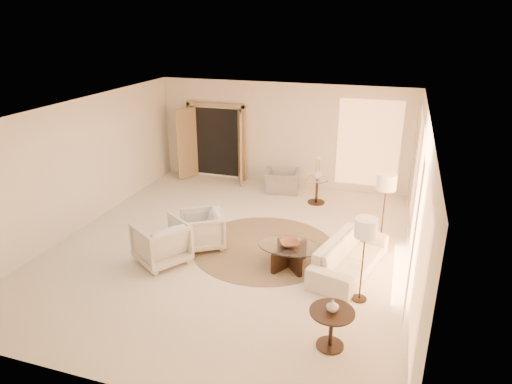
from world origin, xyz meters
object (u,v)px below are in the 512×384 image
(side_table, at_px, (317,188))
(end_vase, at_px, (333,306))
(armchair_right, at_px, (161,240))
(bowl, at_px, (290,243))
(floor_lamp_far, at_px, (366,232))
(side_vase, at_px, (318,174))
(sofa, at_px, (349,256))
(armchair_left, at_px, (202,228))
(floor_lamp_near, at_px, (386,185))
(coffee_table, at_px, (289,253))
(accent_chair, at_px, (282,178))
(end_table, at_px, (331,322))

(side_table, xyz_separation_m, end_vase, (1.20, -5.26, 0.29))
(armchair_right, height_order, bowl, armchair_right)
(floor_lamp_far, height_order, side_vase, floor_lamp_far)
(sofa, xyz_separation_m, armchair_right, (-3.45, -0.75, 0.15))
(armchair_left, height_order, bowl, armchair_left)
(sofa, height_order, floor_lamp_near, floor_lamp_near)
(coffee_table, xyz_separation_m, bowl, (0.00, -0.00, 0.21))
(accent_chair, height_order, end_table, accent_chair)
(coffee_table, bearing_deg, armchair_right, -166.32)
(floor_lamp_near, bearing_deg, end_vase, -98.24)
(armchair_right, distance_m, accent_chair, 4.51)
(side_table, xyz_separation_m, bowl, (0.10, -3.26, 0.09))
(armchair_left, bearing_deg, armchair_right, -62.91)
(side_table, xyz_separation_m, floor_lamp_near, (1.69, -1.90, 0.94))
(armchair_left, bearing_deg, floor_lamp_near, 75.83)
(coffee_table, bearing_deg, floor_lamp_far, -26.76)
(armchair_right, xyz_separation_m, floor_lamp_near, (3.94, 1.93, 0.88))
(accent_chair, height_order, bowl, accent_chair)
(accent_chair, relative_size, floor_lamp_far, 0.61)
(sofa, height_order, end_vase, end_vase)
(armchair_left, relative_size, coffee_table, 0.64)
(coffee_table, relative_size, floor_lamp_far, 0.88)
(end_vase, xyz_separation_m, side_vase, (-1.20, 5.26, 0.07))
(accent_chair, xyz_separation_m, bowl, (1.12, -3.76, 0.09))
(armchair_left, height_order, armchair_right, armchair_right)
(armchair_left, distance_m, accent_chair, 3.60)
(armchair_right, relative_size, bowl, 2.53)
(armchair_right, height_order, coffee_table, armchair_right)
(armchair_right, xyz_separation_m, accent_chair, (1.23, 4.33, -0.06))
(accent_chair, bearing_deg, floor_lamp_near, 128.29)
(floor_lamp_near, distance_m, bowl, 2.25)
(end_vase, bearing_deg, side_vase, 102.85)
(end_table, xyz_separation_m, side_table, (-1.20, 5.26, -0.02))
(armchair_right, xyz_separation_m, end_vase, (3.46, -1.43, 0.23))
(bowl, bearing_deg, coffee_table, 90.00)
(armchair_right, relative_size, end_vase, 5.01)
(side_table, bearing_deg, end_table, -77.15)
(floor_lamp_near, bearing_deg, end_table, -98.24)
(coffee_table, height_order, side_vase, side_vase)
(bowl, bearing_deg, armchair_left, 172.91)
(floor_lamp_near, height_order, side_vase, floor_lamp_near)
(end_table, height_order, end_vase, end_vase)
(floor_lamp_near, xyz_separation_m, bowl, (-1.59, -1.36, -0.85))
(end_table, xyz_separation_m, bowl, (-1.10, 2.00, 0.07))
(armchair_right, distance_m, floor_lamp_near, 4.48)
(sofa, height_order, end_table, sofa)
(side_vase, bearing_deg, end_vase, -77.15)
(sofa, relative_size, side_table, 3.17)
(armchair_right, bearing_deg, bowl, 136.84)
(coffee_table, xyz_separation_m, side_vase, (-0.10, 3.26, 0.48))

